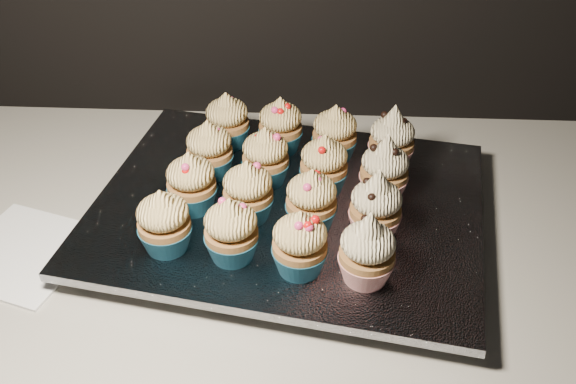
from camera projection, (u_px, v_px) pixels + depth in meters
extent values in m
cube|color=beige|center=(345.00, 243.00, 0.85)|extent=(2.44, 0.64, 0.04)
cube|color=white|center=(24.00, 253.00, 0.80)|extent=(0.19, 0.19, 0.00)
cube|color=black|center=(288.00, 216.00, 0.84)|extent=(0.51, 0.42, 0.02)
cube|color=silver|center=(288.00, 205.00, 0.83)|extent=(0.55, 0.46, 0.01)
cone|color=#17536E|center=(166.00, 237.00, 0.75)|extent=(0.06, 0.06, 0.03)
ellipsoid|color=#F4CC7B|center=(162.00, 212.00, 0.73)|extent=(0.06, 0.06, 0.04)
cone|color=#F4CC7B|center=(160.00, 196.00, 0.71)|extent=(0.03, 0.03, 0.02)
cone|color=#17536E|center=(232.00, 246.00, 0.74)|extent=(0.06, 0.06, 0.03)
ellipsoid|color=#F4CC7B|center=(230.00, 221.00, 0.72)|extent=(0.06, 0.06, 0.04)
cone|color=#F4CC7B|center=(229.00, 205.00, 0.70)|extent=(0.03, 0.03, 0.02)
cone|color=#17536E|center=(300.00, 259.00, 0.72)|extent=(0.06, 0.06, 0.03)
ellipsoid|color=#F4CC7B|center=(300.00, 234.00, 0.70)|extent=(0.06, 0.06, 0.04)
cone|color=#F4CC7B|center=(300.00, 217.00, 0.68)|extent=(0.03, 0.03, 0.02)
cone|color=#A11716|center=(366.00, 268.00, 0.71)|extent=(0.06, 0.06, 0.03)
ellipsoid|color=beige|center=(368.00, 242.00, 0.69)|extent=(0.06, 0.06, 0.04)
cone|color=beige|center=(370.00, 222.00, 0.67)|extent=(0.03, 0.03, 0.03)
cone|color=#17536E|center=(193.00, 198.00, 0.81)|extent=(0.06, 0.06, 0.03)
ellipsoid|color=#F4CC7B|center=(190.00, 173.00, 0.79)|extent=(0.06, 0.06, 0.04)
cone|color=#F4CC7B|center=(189.00, 158.00, 0.77)|extent=(0.03, 0.03, 0.02)
cone|color=#17536E|center=(249.00, 207.00, 0.80)|extent=(0.06, 0.06, 0.03)
ellipsoid|color=#F4CC7B|center=(248.00, 182.00, 0.77)|extent=(0.06, 0.06, 0.04)
cone|color=#F4CC7B|center=(247.00, 167.00, 0.76)|extent=(0.03, 0.03, 0.02)
cone|color=#17536E|center=(311.00, 216.00, 0.78)|extent=(0.06, 0.06, 0.03)
ellipsoid|color=#F4CC7B|center=(312.00, 191.00, 0.76)|extent=(0.06, 0.06, 0.04)
cone|color=#F4CC7B|center=(312.00, 175.00, 0.75)|extent=(0.03, 0.03, 0.02)
cone|color=#A11716|center=(374.00, 223.00, 0.77)|extent=(0.06, 0.06, 0.03)
ellipsoid|color=beige|center=(377.00, 198.00, 0.75)|extent=(0.06, 0.06, 0.04)
cone|color=beige|center=(379.00, 179.00, 0.73)|extent=(0.03, 0.03, 0.03)
cone|color=#17536E|center=(211.00, 164.00, 0.87)|extent=(0.06, 0.06, 0.03)
ellipsoid|color=#F4CC7B|center=(209.00, 141.00, 0.85)|extent=(0.06, 0.06, 0.04)
cone|color=#F4CC7B|center=(207.00, 126.00, 0.83)|extent=(0.03, 0.03, 0.02)
cone|color=#17536E|center=(266.00, 172.00, 0.86)|extent=(0.06, 0.06, 0.03)
ellipsoid|color=#F4CC7B|center=(265.00, 148.00, 0.83)|extent=(0.06, 0.06, 0.04)
cone|color=#F4CC7B|center=(265.00, 133.00, 0.82)|extent=(0.03, 0.03, 0.02)
cone|color=#17536E|center=(323.00, 179.00, 0.84)|extent=(0.06, 0.06, 0.03)
ellipsoid|color=#F4CC7B|center=(324.00, 155.00, 0.82)|extent=(0.06, 0.06, 0.04)
cone|color=#F4CC7B|center=(325.00, 140.00, 0.81)|extent=(0.03, 0.03, 0.02)
cone|color=#A11716|center=(383.00, 186.00, 0.83)|extent=(0.06, 0.06, 0.03)
ellipsoid|color=beige|center=(385.00, 162.00, 0.81)|extent=(0.06, 0.06, 0.04)
cone|color=beige|center=(387.00, 143.00, 0.79)|extent=(0.03, 0.03, 0.03)
cone|color=#17536E|center=(228.00, 135.00, 0.93)|extent=(0.06, 0.06, 0.03)
ellipsoid|color=#F4CC7B|center=(227.00, 112.00, 0.91)|extent=(0.06, 0.06, 0.04)
cone|color=#F4CC7B|center=(226.00, 98.00, 0.89)|extent=(0.03, 0.03, 0.02)
cone|color=#17536E|center=(281.00, 140.00, 0.92)|extent=(0.06, 0.06, 0.03)
ellipsoid|color=#F4CC7B|center=(280.00, 117.00, 0.90)|extent=(0.06, 0.06, 0.04)
cone|color=#F4CC7B|center=(280.00, 102.00, 0.88)|extent=(0.03, 0.03, 0.02)
cone|color=#17536E|center=(334.00, 148.00, 0.90)|extent=(0.06, 0.06, 0.03)
ellipsoid|color=#F4CC7B|center=(335.00, 125.00, 0.88)|extent=(0.06, 0.06, 0.04)
cone|color=#F4CC7B|center=(336.00, 110.00, 0.87)|extent=(0.03, 0.03, 0.02)
cone|color=#A11716|center=(390.00, 155.00, 0.89)|extent=(0.06, 0.06, 0.03)
ellipsoid|color=beige|center=(393.00, 132.00, 0.87)|extent=(0.06, 0.06, 0.04)
cone|color=beige|center=(395.00, 114.00, 0.85)|extent=(0.03, 0.03, 0.03)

